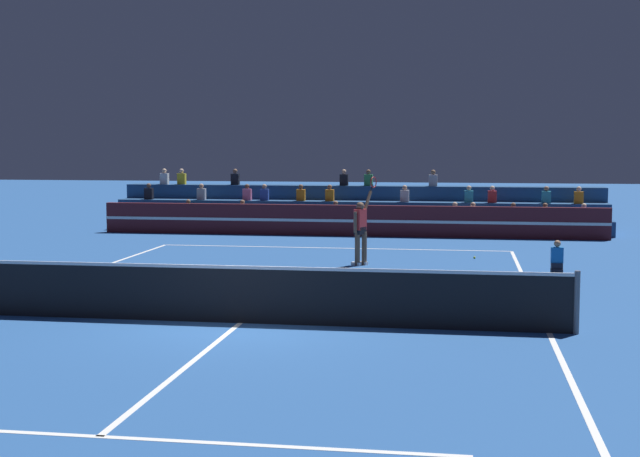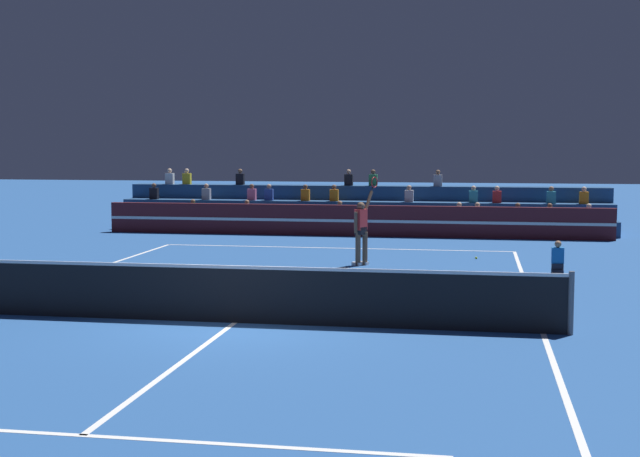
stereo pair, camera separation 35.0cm
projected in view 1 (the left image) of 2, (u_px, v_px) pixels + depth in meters
name	position (u px, v px, depth m)	size (l,w,h in m)	color
ground_plane	(240.00, 323.00, 16.28)	(120.00, 120.00, 0.00)	#285699
court_lines	(240.00, 323.00, 16.28)	(11.10, 23.90, 0.01)	white
tennis_net	(240.00, 294.00, 16.22)	(12.00, 0.10, 1.10)	slate
sponsor_banner_wall	(348.00, 221.00, 31.60)	(18.00, 0.26, 1.10)	#51191E
bleacher_stand	(357.00, 212.00, 34.08)	(18.58, 2.85, 2.28)	navy
ball_kid_courtside	(557.00, 260.00, 22.48)	(0.30, 0.36, 0.84)	black
tennis_player	(361.00, 229.00, 23.95)	(0.64, 1.06, 2.43)	brown
tennis_ball	(474.00, 258.00, 25.38)	(0.07, 0.07, 0.07)	#C6DB33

